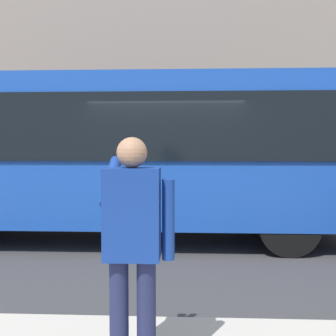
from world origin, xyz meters
The scene contains 4 objects.
ground_plane centered at (0.00, 0.00, 0.00)m, with size 60.00×60.00×0.00m, color #38383A.
building_facade_far centered at (-0.02, -6.80, 5.99)m, with size 28.00×1.55×12.00m.
red_bus centered at (1.02, -0.36, 1.68)m, with size 9.05×2.54×3.08m.
pedestrian_photographer centered at (0.05, 4.41, 1.14)m, with size 0.53×0.52×1.70m.
Camera 1 is at (-0.34, 7.27, 1.78)m, focal length 43.02 mm.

